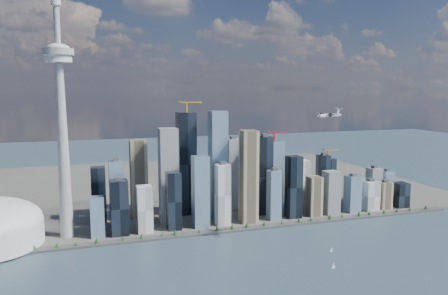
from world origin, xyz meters
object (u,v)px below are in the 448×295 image
object	(u,v)px
sailboat_east	(331,250)
sailboat_west	(333,266)
airplane	(329,115)
needle_tower	(61,117)

from	to	relation	value
sailboat_east	sailboat_west	bearing A→B (deg)	-135.92
sailboat_west	sailboat_east	bearing A→B (deg)	60.15
airplane	sailboat_west	world-z (taller)	airplane
airplane	needle_tower	bearing A→B (deg)	140.85
needle_tower	sailboat_east	distance (m)	553.40
needle_tower	airplane	size ratio (longest dim) A/B	9.00
needle_tower	sailboat_west	world-z (taller)	needle_tower
airplane	sailboat_west	distance (m)	262.14
airplane	sailboat_east	distance (m)	241.14
needle_tower	sailboat_west	xyz separation A→B (m)	(414.90, -285.09, -232.41)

